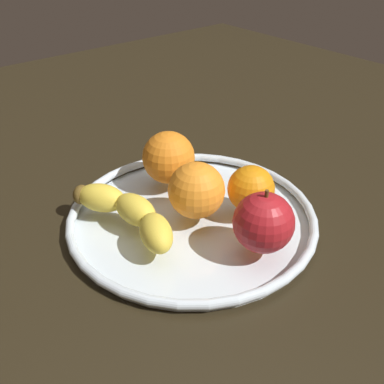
{
  "coord_description": "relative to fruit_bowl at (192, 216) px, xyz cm",
  "views": [
    {
      "loc": [
        -37.11,
        30.85,
        36.28
      ],
      "look_at": [
        0.0,
        0.0,
        4.8
      ],
      "focal_mm": 41.39,
      "sensor_mm": 36.0,
      "label": 1
    }
  ],
  "objects": [
    {
      "name": "orange_front_left",
      "position": [
        -4.52,
        -6.31,
        4.02
      ],
      "size": [
        6.27,
        6.27,
        6.27
      ],
      "primitive_type": "sphere",
      "color": "orange",
      "rests_on": "fruit_bowl"
    },
    {
      "name": "apple",
      "position": [
        -10.99,
        -1.62,
        4.51
      ],
      "size": [
        7.25,
        7.25,
        8.05
      ],
      "color": "#AC1B22",
      "rests_on": "fruit_bowl"
    },
    {
      "name": "orange_center",
      "position": [
        -0.89,
        -0.03,
        4.59
      ],
      "size": [
        7.41,
        7.41,
        7.41
      ],
      "primitive_type": "sphere",
      "color": "orange",
      "rests_on": "fruit_bowl"
    },
    {
      "name": "banana",
      "position": [
        2.98,
        8.12,
        2.78
      ],
      "size": [
        18.45,
        7.63,
        3.78
      ],
      "rotation": [
        0.0,
        0.0,
        0.11
      ],
      "color": "yellow",
      "rests_on": "fruit_bowl"
    },
    {
      "name": "orange_back_right",
      "position": [
        8.21,
        -2.43,
        4.7
      ],
      "size": [
        7.63,
        7.63,
        7.63
      ],
      "primitive_type": "sphere",
      "color": "orange",
      "rests_on": "fruit_bowl"
    },
    {
      "name": "fruit_bowl",
      "position": [
        0.0,
        0.0,
        0.0
      ],
      "size": [
        33.42,
        33.42,
        1.8
      ],
      "color": "silver",
      "rests_on": "ground_plane"
    },
    {
      "name": "ground_plane",
      "position": [
        0.0,
        0.0,
        -2.92
      ],
      "size": [
        169.81,
        169.81,
        4.0
      ],
      "primitive_type": "cube",
      "color": "black"
    }
  ]
}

